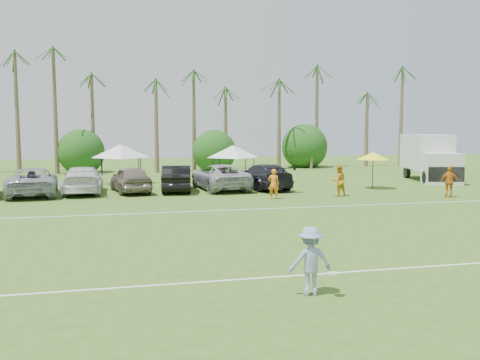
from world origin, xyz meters
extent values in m
plane|color=#3B5F1C|center=(0.00, 0.00, 0.00)|extent=(120.00, 120.00, 0.00)
cube|color=white|center=(0.00, 2.00, 0.01)|extent=(80.00, 0.10, 0.01)
cube|color=white|center=(0.00, 14.00, 0.01)|extent=(80.00, 0.10, 0.01)
cone|color=brown|center=(-12.00, 38.00, 5.00)|extent=(0.44, 0.44, 10.00)
cone|color=brown|center=(-8.00, 38.00, 5.50)|extent=(0.44, 0.44, 11.00)
cone|color=brown|center=(-4.00, 38.00, 4.00)|extent=(0.44, 0.44, 8.00)
cone|color=brown|center=(0.00, 38.00, 4.50)|extent=(0.44, 0.44, 9.00)
cone|color=brown|center=(4.00, 38.00, 5.00)|extent=(0.44, 0.44, 10.00)
cone|color=brown|center=(8.00, 38.00, 5.50)|extent=(0.44, 0.44, 11.00)
cone|color=brown|center=(13.00, 38.00, 4.00)|extent=(0.44, 0.44, 8.00)
cone|color=brown|center=(18.00, 38.00, 4.50)|extent=(0.44, 0.44, 9.00)
cone|color=brown|center=(23.00, 38.00, 5.00)|extent=(0.44, 0.44, 10.00)
cone|color=brown|center=(27.00, 38.00, 5.50)|extent=(0.44, 0.44, 11.00)
cylinder|color=brown|center=(-6.00, 39.00, 0.70)|extent=(0.30, 0.30, 1.40)
sphere|color=#164413|center=(-6.00, 39.00, 1.80)|extent=(4.00, 4.00, 4.00)
cylinder|color=brown|center=(6.00, 39.00, 0.70)|extent=(0.30, 0.30, 1.40)
sphere|color=#164413|center=(6.00, 39.00, 1.80)|extent=(4.00, 4.00, 4.00)
cylinder|color=brown|center=(16.00, 39.00, 0.70)|extent=(0.30, 0.30, 1.40)
sphere|color=#164413|center=(16.00, 39.00, 1.80)|extent=(4.00, 4.00, 4.00)
imported|color=orange|center=(5.75, 17.46, 0.88)|extent=(0.75, 0.64, 1.76)
imported|color=orange|center=(9.94, 17.76, 0.94)|extent=(0.98, 0.79, 1.88)
imported|color=orange|center=(16.10, 15.74, 0.93)|extent=(1.18, 0.80, 1.85)
cube|color=silver|center=(20.77, 25.50, 2.21)|extent=(3.78, 5.45, 2.69)
cube|color=silver|center=(19.96, 22.15, 1.13)|extent=(2.86, 2.47, 2.26)
cube|color=black|center=(19.77, 21.36, 0.81)|extent=(2.48, 0.90, 1.08)
cube|color=#E5590C|center=(22.09, 25.18, 1.72)|extent=(0.43, 1.68, 0.97)
cylinder|color=black|center=(18.96, 22.61, 0.48)|extent=(0.54, 1.02, 0.97)
cylinder|color=black|center=(21.06, 22.11, 0.48)|extent=(0.54, 1.02, 0.97)
cylinder|color=black|center=(20.03, 27.01, 0.48)|extent=(0.54, 1.02, 0.97)
cylinder|color=black|center=(22.12, 26.50, 0.48)|extent=(0.54, 1.02, 0.97)
cylinder|color=black|center=(-4.04, 26.44, 0.97)|extent=(0.06, 0.06, 1.93)
cylinder|color=black|center=(-1.34, 26.44, 0.97)|extent=(0.06, 0.06, 1.93)
cylinder|color=black|center=(-4.04, 29.14, 0.97)|extent=(0.06, 0.06, 1.93)
cylinder|color=black|center=(-1.34, 29.14, 0.97)|extent=(0.06, 0.06, 1.93)
pyramid|color=silver|center=(-2.69, 27.79, 2.90)|extent=(4.18, 4.18, 0.97)
cylinder|color=black|center=(4.29, 26.06, 0.92)|extent=(0.06, 0.06, 1.85)
cylinder|color=black|center=(6.86, 26.06, 0.92)|extent=(0.06, 0.06, 1.85)
cylinder|color=black|center=(4.29, 28.63, 0.92)|extent=(0.06, 0.06, 1.85)
cylinder|color=black|center=(6.86, 28.63, 0.92)|extent=(0.06, 0.06, 1.85)
pyramid|color=silver|center=(5.58, 27.34, 2.77)|extent=(3.99, 3.99, 0.92)
cylinder|color=black|center=(13.74, 20.79, 1.11)|extent=(0.05, 0.05, 2.23)
cone|color=#FEFF1A|center=(13.74, 20.79, 2.23)|extent=(2.23, 2.23, 0.51)
imported|color=#8491BC|center=(1.43, 0.32, 0.86)|extent=(1.14, 0.68, 1.72)
cylinder|color=white|center=(1.90, 0.01, 0.60)|extent=(0.27, 0.27, 0.03)
imported|color=#999CA7|center=(-8.04, 22.44, 0.84)|extent=(3.24, 6.27, 1.69)
imported|color=silver|center=(-5.12, 22.86, 0.84)|extent=(2.43, 5.85, 1.69)
imported|color=#776B5A|center=(-2.19, 22.61, 0.84)|extent=(2.77, 5.22, 1.69)
imported|color=black|center=(0.73, 22.54, 0.84)|extent=(2.44, 5.32, 1.69)
imported|color=#A7A9AC|center=(3.66, 22.73, 0.84)|extent=(3.37, 6.32, 1.69)
imported|color=black|center=(6.59, 22.51, 0.84)|extent=(3.04, 6.06, 1.69)
camera|label=1|loc=(-3.31, -11.92, 4.20)|focal=40.00mm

